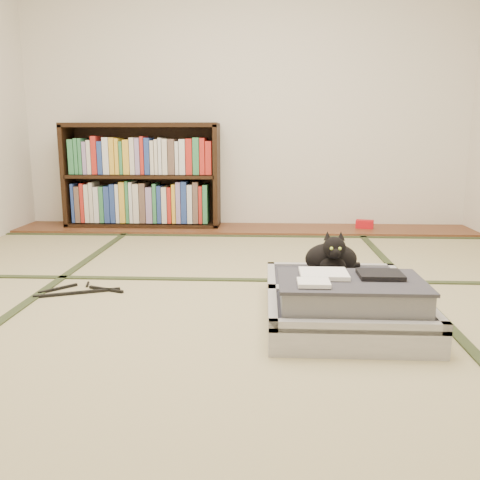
{
  "coord_description": "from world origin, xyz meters",
  "views": [
    {
      "loc": [
        0.19,
        -2.43,
        0.83
      ],
      "look_at": [
        0.05,
        0.35,
        0.25
      ],
      "focal_mm": 38.0,
      "sensor_mm": 36.0,
      "label": 1
    }
  ],
  "objects": [
    {
      "name": "floor",
      "position": [
        0.0,
        0.0,
        0.0
      ],
      "size": [
        4.5,
        4.5,
        0.0
      ],
      "primitive_type": "plane",
      "color": "tan",
      "rests_on": "ground"
    },
    {
      "name": "wood_strip",
      "position": [
        0.0,
        2.0,
        0.01
      ],
      "size": [
        4.0,
        0.5,
        0.02
      ],
      "primitive_type": "cube",
      "color": "brown",
      "rests_on": "ground"
    },
    {
      "name": "red_item",
      "position": [
        1.07,
        2.03,
        0.06
      ],
      "size": [
        0.17,
        0.13,
        0.07
      ],
      "primitive_type": "cube",
      "rotation": [
        0.0,
        0.0,
        -0.27
      ],
      "color": "red",
      "rests_on": "wood_strip"
    },
    {
      "name": "tatami_borders",
      "position": [
        0.0,
        0.49,
        0.0
      ],
      "size": [
        4.0,
        4.5,
        0.01
      ],
      "color": "#2D381E",
      "rests_on": "ground"
    },
    {
      "name": "bookcase",
      "position": [
        -0.91,
        2.07,
        0.45
      ],
      "size": [
        1.37,
        0.31,
        0.92
      ],
      "color": "black",
      "rests_on": "wood_strip"
    },
    {
      "name": "suitcase",
      "position": [
        0.54,
        -0.22,
        0.09
      ],
      "size": [
        0.68,
        0.9,
        0.27
      ],
      "color": "#AEADB2",
      "rests_on": "floor"
    },
    {
      "name": "cat",
      "position": [
        0.53,
        0.07,
        0.22
      ],
      "size": [
        0.3,
        0.3,
        0.24
      ],
      "color": "black",
      "rests_on": "suitcase"
    },
    {
      "name": "cable_coil",
      "position": [
        0.71,
        0.11,
        0.14
      ],
      "size": [
        0.09,
        0.09,
        0.02
      ],
      "color": "white",
      "rests_on": "suitcase"
    },
    {
      "name": "hanger",
      "position": [
        -0.8,
        0.14,
        0.01
      ],
      "size": [
        0.45,
        0.28,
        0.01
      ],
      "color": "black",
      "rests_on": "floor"
    }
  ]
}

